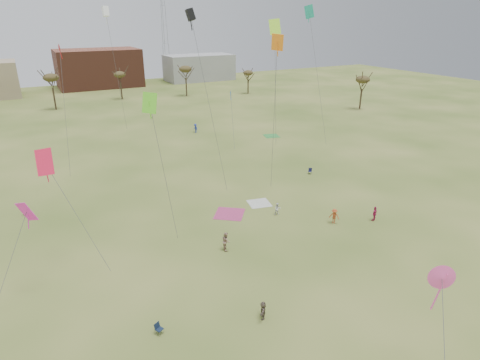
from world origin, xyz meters
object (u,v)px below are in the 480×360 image
spectator_fore_a (375,214)px  camp_chair_right (310,172)px  radio_tower (164,24)px  camp_chair_left (159,331)px

spectator_fore_a → camp_chair_right: bearing=-122.1°
spectator_fore_a → radio_tower: (15.80, 119.31, 18.34)m
camp_chair_left → camp_chair_right: (30.13, 21.29, 0.00)m
camp_chair_left → camp_chair_right: size_ratio=1.00×
spectator_fore_a → radio_tower: 121.74m
spectator_fore_a → camp_chair_right: 15.75m
camp_chair_right → radio_tower: size_ratio=0.02×
spectator_fore_a → camp_chair_right: size_ratio=1.99×
camp_chair_left → camp_chair_right: bearing=8.6°
radio_tower → camp_chair_left: bearing=-109.1°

